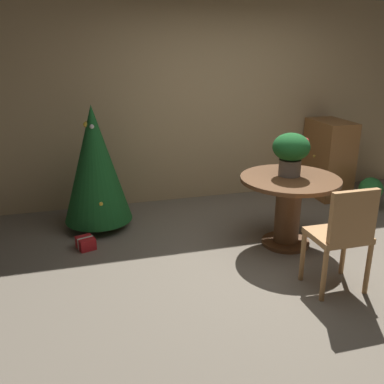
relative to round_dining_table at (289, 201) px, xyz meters
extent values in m
plane|color=#756B5B|center=(-0.26, -0.46, -0.49)|extent=(6.60, 6.60, 0.00)
cube|color=tan|center=(-0.26, 1.74, 0.81)|extent=(6.00, 0.10, 2.60)
cylinder|color=brown|center=(0.00, 0.00, -0.47)|extent=(0.51, 0.51, 0.04)
cylinder|color=brown|center=(0.00, 0.00, -0.12)|extent=(0.26, 0.26, 0.67)
cylinder|color=brown|center=(0.00, 0.00, 0.24)|extent=(1.02, 1.02, 0.04)
cylinder|color=#665B51|center=(0.02, 0.07, 0.34)|extent=(0.23, 0.23, 0.17)
ellipsoid|color=#195623|center=(0.02, 0.07, 0.56)|extent=(0.38, 0.38, 0.29)
sphere|color=red|center=(-0.04, -0.02, 0.61)|extent=(0.06, 0.06, 0.06)
sphere|color=red|center=(0.17, 0.06, 0.61)|extent=(0.07, 0.07, 0.07)
cylinder|color=#B27F4C|center=(-0.21, -0.71, -0.26)|extent=(0.04, 0.04, 0.47)
cylinder|color=#B27F4C|center=(0.21, -0.71, -0.26)|extent=(0.04, 0.04, 0.47)
cylinder|color=#B27F4C|center=(-0.21, -1.06, -0.26)|extent=(0.04, 0.04, 0.47)
cylinder|color=#B27F4C|center=(0.21, -1.06, -0.26)|extent=(0.04, 0.04, 0.47)
cube|color=#B27F4C|center=(0.00, -0.89, 0.00)|extent=(0.47, 0.40, 0.05)
cube|color=#B27F4C|center=(0.00, -1.06, 0.25)|extent=(0.42, 0.05, 0.44)
cylinder|color=brown|center=(-1.89, 1.00, -0.44)|extent=(0.10, 0.10, 0.10)
cone|color=#195623|center=(-1.89, 1.00, 0.27)|extent=(0.77, 0.77, 1.32)
sphere|color=gold|center=(-1.88, 0.72, -0.10)|extent=(0.06, 0.06, 0.06)
sphere|color=#2D51A8|center=(-1.64, 0.88, -0.12)|extent=(0.05, 0.05, 0.05)
sphere|color=gold|center=(-1.95, 1.01, 0.72)|extent=(0.07, 0.07, 0.07)
sphere|color=silver|center=(-1.90, 0.94, 0.71)|extent=(0.05, 0.05, 0.05)
cube|color=red|center=(-2.08, 0.47, -0.43)|extent=(0.22, 0.23, 0.12)
cube|color=silver|center=(-2.08, 0.47, -0.43)|extent=(0.17, 0.08, 0.13)
cube|color=brown|center=(1.28, 1.29, 0.04)|extent=(0.43, 0.70, 1.06)
sphere|color=#B29338|center=(1.05, 1.29, 0.09)|extent=(0.04, 0.04, 0.04)
cylinder|color=#4C382D|center=(1.53, 0.65, -0.42)|extent=(0.19, 0.19, 0.15)
sphere|color=#287533|center=(1.53, 0.65, -0.22)|extent=(0.30, 0.30, 0.30)
camera|label=1|loc=(-2.11, -3.80, 1.57)|focal=40.55mm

